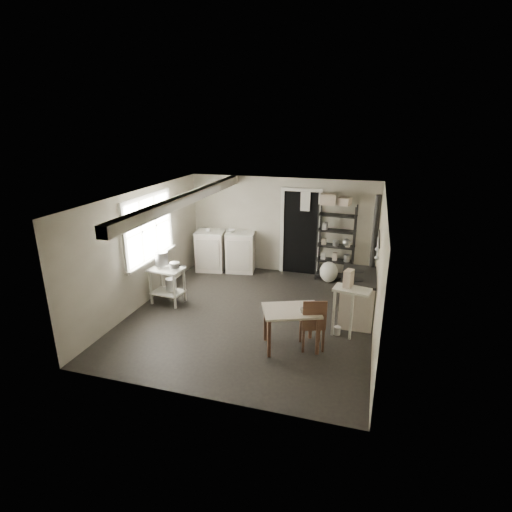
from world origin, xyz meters
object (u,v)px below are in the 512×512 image
(stockpot, at_px, (161,258))
(chair, at_px, (312,320))
(work_table, at_px, (291,326))
(prep_table, at_px, (168,284))
(flour_sack, at_px, (329,272))
(base_cabinets, at_px, (226,252))
(shelf_rack, at_px, (336,241))
(stove, at_px, (357,296))

(stockpot, relative_size, chair, 0.31)
(stockpot, bearing_deg, work_table, -18.94)
(prep_table, xyz_separation_m, flour_sack, (3.01, 2.03, -0.16))
(base_cabinets, bearing_deg, chair, -58.50)
(prep_table, height_order, flour_sack, prep_table)
(prep_table, distance_m, shelf_rack, 3.86)
(chair, bearing_deg, stockpot, 146.09)
(shelf_rack, height_order, work_table, shelf_rack)
(shelf_rack, relative_size, flour_sack, 3.62)
(base_cabinets, distance_m, chair, 3.96)
(base_cabinets, distance_m, work_table, 3.84)
(prep_table, distance_m, base_cabinets, 2.18)
(stove, distance_m, chair, 1.41)
(prep_table, distance_m, stockpot, 0.55)
(shelf_rack, xyz_separation_m, work_table, (-0.37, -3.18, -0.57))
(work_table, height_order, flour_sack, work_table)
(stockpot, height_order, base_cabinets, stockpot)
(shelf_rack, bearing_deg, chair, -87.23)
(flour_sack, bearing_deg, chair, -88.84)
(prep_table, distance_m, chair, 3.19)
(base_cabinets, xyz_separation_m, work_table, (2.28, -3.08, -0.08))
(base_cabinets, xyz_separation_m, flour_sack, (2.55, -0.09, -0.22))
(shelf_rack, height_order, flour_sack, shelf_rack)
(chair, bearing_deg, stove, 44.28)
(stove, relative_size, chair, 1.22)
(base_cabinets, height_order, stove, base_cabinets)
(stove, xyz_separation_m, chair, (-0.65, -1.26, 0.04))
(shelf_rack, distance_m, flour_sack, 0.74)
(prep_table, height_order, stockpot, stockpot)
(prep_table, bearing_deg, shelf_rack, 35.52)
(stockpot, distance_m, stove, 3.87)
(prep_table, bearing_deg, chair, -15.63)
(shelf_rack, bearing_deg, work_table, -93.10)
(prep_table, distance_m, flour_sack, 3.63)
(shelf_rack, relative_size, chair, 1.97)
(base_cabinets, relative_size, work_table, 1.68)
(base_cabinets, bearing_deg, prep_table, -111.87)
(base_cabinets, bearing_deg, stockpot, -114.54)
(shelf_rack, distance_m, chair, 3.11)
(base_cabinets, height_order, flour_sack, base_cabinets)
(prep_table, xyz_separation_m, chair, (3.07, -0.86, 0.08))
(work_table, distance_m, flour_sack, 3.01)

